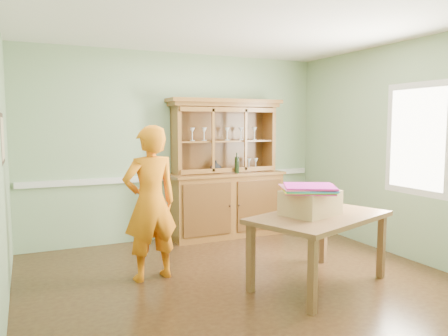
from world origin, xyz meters
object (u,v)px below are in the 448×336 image
china_hutch (226,188)px  cardboard_box (310,203)px  dining_table (320,223)px  person (150,203)px

china_hutch → cardboard_box: 2.20m
china_hutch → dining_table: china_hutch is taller
dining_table → china_hutch: bearing=70.9°
dining_table → person: size_ratio=1.02×
dining_table → person: (-1.55, 0.90, 0.18)m
china_hutch → dining_table: 2.24m
china_hutch → person: (-1.51, -1.34, 0.11)m
china_hutch → dining_table: (0.04, -2.24, -0.07)m
china_hutch → person: bearing=-138.4°
cardboard_box → person: person is taller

